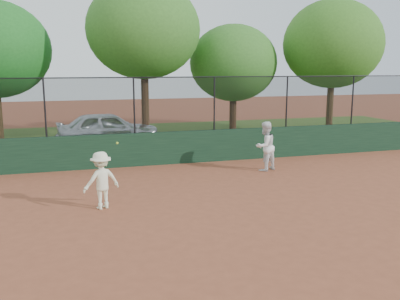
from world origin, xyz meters
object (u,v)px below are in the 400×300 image
object	(u,v)px
player_main	(101,180)
tree_4	(333,44)
tree_3	(234,63)
tree_2	(144,30)
parked_car	(108,129)
player_second	(265,146)

from	to	relation	value
player_main	tree_4	distance (m)	16.51
player_main	tree_3	world-z (taller)	tree_3
player_main	tree_2	world-z (taller)	tree_2
parked_car	player_second	world-z (taller)	player_second
parked_car	tree_4	world-z (taller)	tree_4
tree_2	tree_4	bearing A→B (deg)	-0.54
parked_car	player_second	xyz separation A→B (m)	(4.73, -6.52, 0.07)
parked_car	tree_4	size ratio (longest dim) A/B	0.65
player_second	tree_3	bearing A→B (deg)	-126.24
tree_4	tree_2	bearing A→B (deg)	179.46
player_main	tree_3	size ratio (longest dim) A/B	0.30
tree_2	tree_4	distance (m)	9.95
parked_car	tree_2	distance (m)	4.83
parked_car	tree_2	world-z (taller)	tree_2
tree_2	tree_3	bearing A→B (deg)	11.51
player_second	tree_4	distance (m)	10.64
tree_2	tree_4	xyz separation A→B (m)	(9.94, -0.09, -0.51)
tree_4	tree_3	bearing A→B (deg)	168.18
parked_car	tree_2	size ratio (longest dim) A/B	0.61
player_second	tree_2	xyz separation A→B (m)	(-2.92, 7.10, 4.37)
parked_car	tree_3	size ratio (longest dim) A/B	0.80
parked_car	tree_3	bearing A→B (deg)	-78.85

